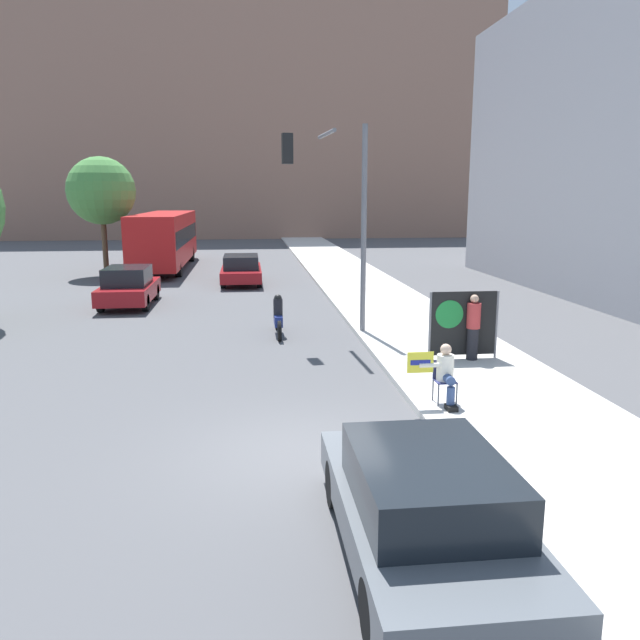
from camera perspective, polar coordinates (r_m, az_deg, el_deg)
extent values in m
plane|color=#4F4F51|center=(10.59, -1.47, -12.11)|extent=(160.00, 160.00, 0.00)
cube|color=beige|center=(25.55, 5.23, 2.00)|extent=(3.95, 90.00, 0.15)
cube|color=#936B56|center=(67.34, -7.85, 17.41)|extent=(52.00, 12.00, 22.81)
cylinder|color=#474C56|center=(12.48, 10.77, -6.80)|extent=(0.03, 0.03, 0.44)
cylinder|color=#474C56|center=(12.60, 12.39, -6.70)|extent=(0.03, 0.03, 0.44)
cylinder|color=#474C56|center=(12.82, 10.28, -6.29)|extent=(0.03, 0.03, 0.44)
cylinder|color=#474C56|center=(12.93, 11.86, -6.20)|extent=(0.03, 0.03, 0.44)
cube|color=navy|center=(12.64, 11.37, -5.49)|extent=(0.40, 0.40, 0.02)
cube|color=navy|center=(12.76, 11.14, -4.39)|extent=(0.40, 0.02, 0.38)
cylinder|color=#334775|center=(12.46, 11.61, -5.26)|extent=(0.18, 0.42, 0.18)
cylinder|color=#334775|center=(12.37, 11.85, -7.01)|extent=(0.16, 0.16, 0.44)
cube|color=black|center=(12.37, 11.90, -7.85)|extent=(0.20, 0.28, 0.10)
cylinder|color=silver|center=(12.59, 11.37, -4.28)|extent=(0.34, 0.34, 0.52)
sphere|color=beige|center=(12.50, 11.44, -2.65)|extent=(0.22, 0.22, 0.22)
cylinder|color=silver|center=(12.40, 10.06, -4.09)|extent=(0.45, 0.09, 0.09)
cube|color=yellow|center=(12.33, 9.16, -3.85)|extent=(0.52, 0.02, 0.42)
cube|color=navy|center=(12.32, 9.18, -3.86)|extent=(0.40, 0.01, 0.10)
cylinder|color=black|center=(16.10, 13.76, -2.13)|extent=(0.28, 0.28, 0.80)
cylinder|color=#B23333|center=(15.95, 13.88, 0.39)|extent=(0.34, 0.34, 0.64)
sphere|color=tan|center=(15.88, 13.95, 1.89)|extent=(0.21, 0.21, 0.21)
cylinder|color=slate|center=(15.77, 10.02, -0.55)|extent=(0.06, 0.06, 1.72)
cylinder|color=slate|center=(16.34, 15.83, -0.40)|extent=(0.06, 0.06, 1.72)
cube|color=black|center=(16.03, 12.98, -0.30)|extent=(1.73, 0.02, 1.62)
cylinder|color=#197A33|center=(15.84, 11.75, 0.51)|extent=(0.71, 0.01, 0.71)
cylinder|color=slate|center=(18.71, 4.02, 8.18)|extent=(0.16, 0.16, 6.07)
cylinder|color=slate|center=(18.51, 0.60, 16.65)|extent=(0.26, 2.26, 0.11)
cube|color=black|center=(18.30, -3.00, 15.38)|extent=(0.32, 0.32, 0.84)
sphere|color=green|center=(18.28, -3.00, 14.50)|extent=(0.18, 0.18, 0.18)
cube|color=#565B60|center=(7.76, 9.35, -17.33)|extent=(1.89, 4.36, 0.49)
cube|color=black|center=(7.36, 9.87, -14.26)|extent=(1.63, 2.27, 0.60)
cylinder|color=black|center=(8.86, 1.46, -14.74)|extent=(0.22, 0.64, 0.64)
cylinder|color=black|center=(9.22, 12.11, -13.91)|extent=(0.22, 0.64, 0.64)
cylinder|color=black|center=(6.58, 5.07, -25.06)|extent=(0.22, 0.64, 0.64)
cylinder|color=black|center=(7.06, 19.67, -22.92)|extent=(0.22, 0.64, 0.64)
cube|color=maroon|center=(25.19, -17.05, 2.53)|extent=(1.82, 4.21, 0.58)
cube|color=black|center=(24.94, -17.20, 3.89)|extent=(1.57, 2.19, 0.67)
cylinder|color=black|center=(26.64, -18.22, 2.39)|extent=(0.22, 0.64, 0.64)
cylinder|color=black|center=(26.36, -14.80, 2.50)|extent=(0.22, 0.64, 0.64)
cylinder|color=black|center=(24.13, -19.43, 1.43)|extent=(0.22, 0.64, 0.64)
cylinder|color=black|center=(23.82, -15.68, 1.53)|extent=(0.22, 0.64, 0.64)
cube|color=maroon|center=(30.40, -7.20, 4.31)|extent=(1.88, 4.75, 0.50)
cube|color=black|center=(30.15, -7.23, 5.31)|extent=(1.62, 2.47, 0.61)
cylinder|color=black|center=(31.90, -8.66, 4.23)|extent=(0.22, 0.64, 0.64)
cylinder|color=black|center=(31.88, -5.67, 4.30)|extent=(0.22, 0.64, 0.64)
cylinder|color=black|center=(28.99, -8.86, 3.51)|extent=(0.22, 0.64, 0.64)
cylinder|color=black|center=(28.96, -5.57, 3.59)|extent=(0.22, 0.64, 0.64)
cube|color=red|center=(37.35, -13.94, 7.36)|extent=(2.48, 12.49, 2.74)
cube|color=black|center=(37.34, -13.96, 7.60)|extent=(2.50, 11.87, 0.89)
cylinder|color=black|center=(41.42, -14.69, 5.89)|extent=(0.30, 1.04, 1.04)
cylinder|color=black|center=(41.17, -11.67, 5.99)|extent=(0.30, 1.04, 1.04)
cylinder|color=black|center=(33.81, -16.49, 4.63)|extent=(0.30, 1.04, 1.04)
cylinder|color=black|center=(33.50, -12.81, 4.76)|extent=(0.30, 1.04, 1.04)
cube|color=navy|center=(19.08, -3.85, 0.05)|extent=(0.24, 0.99, 0.32)
cylinder|color=black|center=(18.96, -3.86, 1.09)|extent=(0.28, 0.28, 0.58)
sphere|color=black|center=(18.91, -3.87, 1.99)|extent=(0.24, 0.24, 0.24)
cylinder|color=black|center=(19.92, -3.96, 0.00)|extent=(0.10, 0.60, 0.60)
cylinder|color=black|center=(18.31, -3.72, -1.01)|extent=(0.10, 0.60, 0.60)
cylinder|color=brown|center=(35.12, -19.07, 6.48)|extent=(0.28, 0.28, 3.20)
sphere|color=#47843D|center=(35.02, -19.37, 11.09)|extent=(3.50, 3.50, 3.50)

